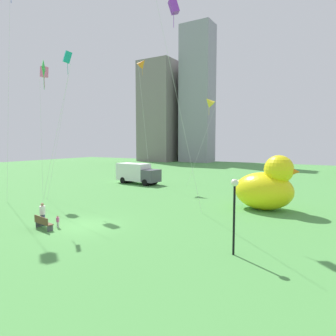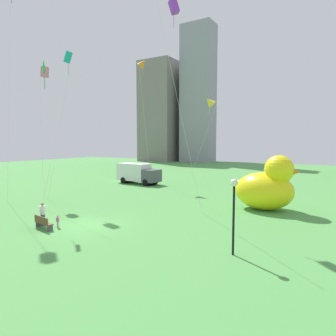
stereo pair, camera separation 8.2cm
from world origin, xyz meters
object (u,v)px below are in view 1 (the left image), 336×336
park_bench (43,222)px  kite_yellow (209,102)px  person_child (58,221)px  kite_orange (142,63)px  kite_teal (67,58)px  kite_purple (174,8)px  kite_green (45,75)px  giant_inflatable_duck (266,187)px  kite_pink (44,73)px  person_adult (43,213)px  box_truck (137,173)px  lamppost (234,201)px

park_bench → kite_yellow: bearing=84.8°
person_child → kite_orange: size_ratio=0.05×
kite_teal → kite_purple: size_ratio=0.84×
person_child → kite_yellow: size_ratio=0.07×
kite_teal → kite_green: bearing=-58.1°
person_child → giant_inflatable_duck: size_ratio=0.14×
kite_green → kite_yellow: kite_green is taller
giant_inflatable_duck → kite_pink: kite_pink is taller
kite_teal → kite_pink: bearing=177.7°
giant_inflatable_duck → kite_green: (-15.51, -10.28, 9.26)m
kite_orange → kite_yellow: 11.71m
kite_green → person_adult: bearing=-43.3°
box_truck → kite_purple: bearing=-42.2°
person_child → kite_pink: bearing=145.1°
kite_orange → kite_pink: 14.66m
kite_pink → person_child: bearing=-34.9°
giant_inflatable_duck → kite_teal: bearing=-164.8°
kite_orange → kite_green: bearing=-78.2°
lamppost → kite_pink: (-23.58, 6.65, 10.47)m
person_child → kite_pink: kite_pink is taller
person_child → giant_inflatable_duck: bearing=49.5°
lamppost → kite_pink: kite_pink is taller
kite_green → kite_yellow: bearing=72.9°
kite_yellow → lamppost: bearing=-63.6°
lamppost → kite_yellow: 24.82m
giant_inflatable_duck → box_truck: bearing=159.3°
lamppost → box_truck: size_ratio=0.60×
kite_yellow → kite_pink: size_ratio=0.84×
person_child → kite_teal: 17.69m
lamppost → kite_purple: bearing=136.1°
giant_inflatable_duck → park_bench: bearing=-130.1°
giant_inflatable_duck → kite_yellow: bearing=135.2°
person_child → kite_green: kite_green is taller
lamppost → kite_yellow: (-10.44, 21.00, 8.12)m
kite_green → kite_orange: 20.43m
giant_inflatable_duck → kite_green: kite_green is taller
kite_orange → park_bench: bearing=-70.7°
kite_green → person_child: bearing=-31.4°
person_adult → kite_yellow: 24.92m
lamppost → kite_green: (-16.48, 1.31, 8.42)m
park_bench → kite_teal: 17.83m
lamppost → kite_green: bearing=175.5°
park_bench → kite_purple: size_ratio=0.10×
kite_yellow → kite_pink: (-13.15, -14.35, 2.35)m
lamppost → park_bench: bearing=-170.1°
person_child → kite_pink: 19.08m
box_truck → person_child: bearing=-67.7°
park_bench → lamppost: size_ratio=0.45×
kite_pink → kite_green: bearing=-36.9°
giant_inflatable_duck → kite_yellow: kite_yellow is taller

